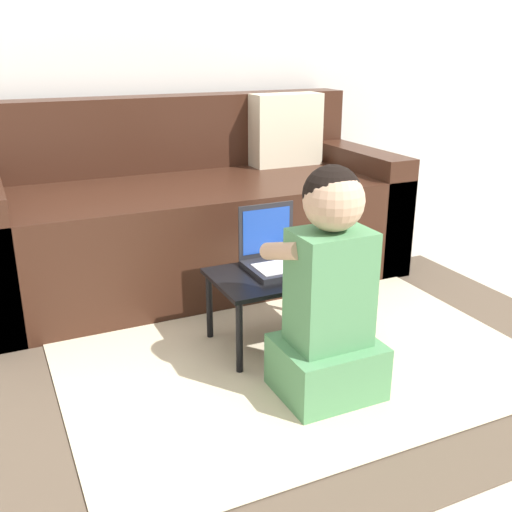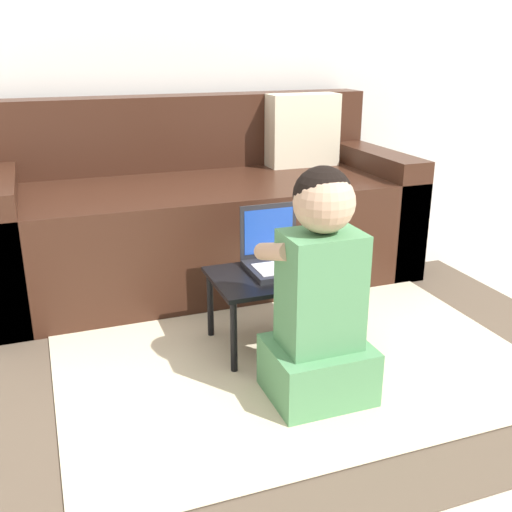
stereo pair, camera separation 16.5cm
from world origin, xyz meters
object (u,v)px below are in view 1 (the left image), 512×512
laptop_desk (279,282)px  laptop (275,258)px  couch (191,215)px  computer_mouse (322,261)px  person_seated (329,295)px

laptop_desk → laptop: (0.01, 0.05, 0.07)m
laptop_desk → laptop: laptop is taller
couch → laptop_desk: size_ratio=3.89×
couch → computer_mouse: 0.85m
laptop_desk → computer_mouse: (0.18, -0.00, 0.05)m
laptop → couch: bearing=95.1°
computer_mouse → person_seated: 0.42m
laptop → laptop_desk: bearing=-99.8°
couch → laptop_desk: 0.81m
couch → computer_mouse: (0.24, -0.81, 0.00)m
laptop → computer_mouse: laptop is taller
computer_mouse → laptop_desk: bearing=179.7°
laptop → person_seated: bearing=-93.8°
laptop_desk → person_seated: (-0.02, -0.37, 0.10)m
laptop_desk → computer_mouse: bearing=-0.3°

